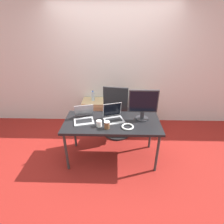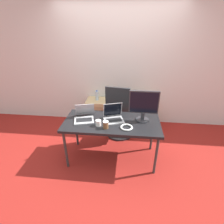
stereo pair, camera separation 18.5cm
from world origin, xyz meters
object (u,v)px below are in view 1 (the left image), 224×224
object	(u,v)px
laptop_left	(113,117)
cabinet_left	(94,113)
monitor	(143,104)
coffee_cup_brown	(107,125)
water_bottle	(93,96)
office_chair	(117,117)
laptop_right	(84,117)
cable_coil	(128,127)
cabinet_right	(140,113)
coffee_cup_white	(99,123)

from	to	relation	value
laptop_left	cabinet_left	bearing A→B (deg)	113.83
cabinet_left	monitor	bearing A→B (deg)	-47.72
laptop_left	coffee_cup_brown	distance (m)	0.28
cabinet_left	water_bottle	xyz separation A→B (m)	(0.00, 0.00, 0.40)
office_chair	laptop_right	xyz separation A→B (m)	(-0.52, -0.64, 0.34)
monitor	laptop_left	bearing A→B (deg)	-176.61
laptop_right	cable_coil	world-z (taller)	laptop_right
coffee_cup_brown	cable_coil	world-z (taller)	coffee_cup_brown
cabinet_right	coffee_cup_white	xyz separation A→B (m)	(-0.78, -1.24, 0.47)
cabinet_left	water_bottle	distance (m)	0.40
office_chair	laptop_left	bearing A→B (deg)	-95.50
water_bottle	laptop_right	size ratio (longest dim) A/B	0.55
coffee_cup_white	laptop_right	bearing A→B (deg)	146.36
cable_coil	office_chair	bearing A→B (deg)	100.60
cabinet_left	office_chair	bearing A→B (deg)	-39.43
office_chair	monitor	world-z (taller)	monitor
cabinet_left	coffee_cup_white	distance (m)	1.35
office_chair	cable_coil	xyz separation A→B (m)	(0.16, -0.84, 0.30)
cabinet_right	coffee_cup_white	size ratio (longest dim) A/B	6.38
coffee_cup_white	water_bottle	bearing A→B (deg)	101.38
cabinet_left	cable_coil	distance (m)	1.50
cabinet_left	laptop_right	size ratio (longest dim) A/B	1.46
laptop_right	monitor	world-z (taller)	monitor
laptop_left	cable_coil	size ratio (longest dim) A/B	1.98
monitor	coffee_cup_white	xyz separation A→B (m)	(-0.67, -0.23, -0.21)
water_bottle	laptop_left	bearing A→B (deg)	-66.21
laptop_left	coffee_cup_white	distance (m)	0.29
laptop_right	monitor	distance (m)	0.95
water_bottle	coffee_cup_brown	bearing A→B (deg)	-74.13
office_chair	monitor	xyz separation A→B (m)	(0.40, -0.58, 0.55)
office_chair	coffee_cup_white	distance (m)	0.92
laptop_right	monitor	size ratio (longest dim) A/B	0.82
office_chair	laptop_right	size ratio (longest dim) A/B	2.74
water_bottle	monitor	size ratio (longest dim) A/B	0.45
cabinet_right	water_bottle	bearing A→B (deg)	179.88
laptop_right	coffee_cup_brown	distance (m)	0.44
cabinet_left	laptop_left	world-z (taller)	laptop_left
monitor	coffee_cup_white	world-z (taller)	monitor
coffee_cup_brown	coffee_cup_white	bearing A→B (deg)	154.46
laptop_right	cable_coil	size ratio (longest dim) A/B	2.22
office_chair	cable_coil	bearing A→B (deg)	-79.40
cabinet_left	laptop_left	bearing A→B (deg)	-66.17
monitor	water_bottle	bearing A→B (deg)	132.22
office_chair	water_bottle	xyz separation A→B (m)	(-0.52, 0.43, 0.27)
cabinet_right	monitor	distance (m)	1.23
cabinet_right	cable_coil	world-z (taller)	cable_coil
laptop_right	coffee_cup_brown	bearing A→B (deg)	-31.22
water_bottle	cabinet_right	bearing A→B (deg)	-0.12
water_bottle	laptop_left	xyz separation A→B (m)	(0.46, -1.04, 0.08)
office_chair	coffee_cup_brown	size ratio (longest dim) A/B	9.77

